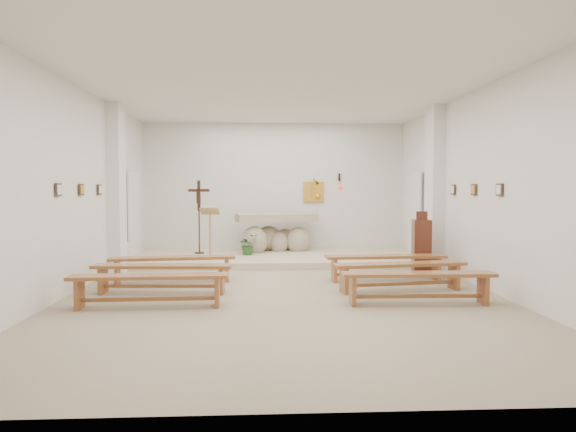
{
  "coord_description": "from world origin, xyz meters",
  "views": [
    {
      "loc": [
        -0.34,
        -8.86,
        1.73
      ],
      "look_at": [
        0.19,
        1.6,
        1.18
      ],
      "focal_mm": 32.0,
      "sensor_mm": 36.0,
      "label": 1
    }
  ],
  "objects": [
    {
      "name": "pilaster_right",
      "position": [
        3.37,
        2.0,
        1.75
      ],
      "size": [
        0.26,
        0.55,
        3.5
      ],
      "primitive_type": "cube",
      "color": "white",
      "rests_on": "ground"
    },
    {
      "name": "station_frame_left_rear",
      "position": [
        -3.47,
        1.2,
        1.72
      ],
      "size": [
        0.03,
        0.2,
        0.2
      ],
      "primitive_type": "cube",
      "color": "#3D2C1A",
      "rests_on": "wall_left"
    },
    {
      "name": "altar",
      "position": [
        -0.0,
        4.2,
        0.55
      ],
      "size": [
        2.14,
        1.18,
        1.05
      ],
      "rotation": [
        0.0,
        0.0,
        0.2
      ],
      "color": "#B7A98C",
      "rests_on": "sanctuary_platform"
    },
    {
      "name": "ceiling",
      "position": [
        0.0,
        0.0,
        3.49
      ],
      "size": [
        7.0,
        10.0,
        0.02
      ],
      "primitive_type": "cube",
      "color": "silver",
      "rests_on": "wall_back"
    },
    {
      "name": "donation_pedestal",
      "position": [
        2.87,
        1.29,
        0.57
      ],
      "size": [
        0.38,
        0.38,
        1.28
      ],
      "rotation": [
        0.0,
        0.0,
        -0.1
      ],
      "color": "#5B2D1A",
      "rests_on": "ground"
    },
    {
      "name": "station_frame_right_front",
      "position": [
        3.47,
        -0.8,
        1.72
      ],
      "size": [
        0.03,
        0.2,
        0.2
      ],
      "primitive_type": "cube",
      "color": "#3D2C1A",
      "rests_on": "wall_right"
    },
    {
      "name": "bench_right_third",
      "position": [
        1.99,
        -1.36,
        0.36
      ],
      "size": [
        2.29,
        0.41,
        0.48
      ],
      "rotation": [
        0.0,
        0.0,
        -0.02
      ],
      "color": "brown",
      "rests_on": "ground"
    },
    {
      "name": "radiator_left",
      "position": [
        -3.43,
        2.7,
        0.27
      ],
      "size": [
        0.1,
        0.85,
        0.52
      ],
      "primitive_type": "cube",
      "color": "silver",
      "rests_on": "ground"
    },
    {
      "name": "gold_wall_relief",
      "position": [
        1.05,
        4.96,
        1.65
      ],
      "size": [
        0.55,
        0.04,
        0.55
      ],
      "primitive_type": "cube",
      "color": "gold",
      "rests_on": "wall_back"
    },
    {
      "name": "station_frame_left_mid",
      "position": [
        -3.47,
        0.2,
        1.72
      ],
      "size": [
        0.03,
        0.2,
        0.2
      ],
      "primitive_type": "cube",
      "color": "#3D2C1A",
      "rests_on": "wall_left"
    },
    {
      "name": "station_frame_right_rear",
      "position": [
        3.47,
        1.2,
        1.72
      ],
      "size": [
        0.03,
        0.2,
        0.2
      ],
      "primitive_type": "cube",
      "color": "#3D2C1A",
      "rests_on": "wall_right"
    },
    {
      "name": "radiator_right",
      "position": [
        3.43,
        2.7,
        0.27
      ],
      "size": [
        0.1,
        0.85,
        0.52
      ],
      "primitive_type": "cube",
      "color": "silver",
      "rests_on": "ground"
    },
    {
      "name": "bench_right_front",
      "position": [
        1.99,
        0.65,
        0.36
      ],
      "size": [
        2.3,
        0.45,
        0.48
      ],
      "rotation": [
        0.0,
        0.0,
        0.04
      ],
      "color": "brown",
      "rests_on": "ground"
    },
    {
      "name": "bench_left_front",
      "position": [
        -1.99,
        0.65,
        0.36
      ],
      "size": [
        2.31,
        0.62,
        0.48
      ],
      "rotation": [
        0.0,
        0.0,
        0.12
      ],
      "color": "brown",
      "rests_on": "ground"
    },
    {
      "name": "bench_right_second",
      "position": [
        1.99,
        -0.36,
        0.36
      ],
      "size": [
        2.31,
        0.67,
        0.48
      ],
      "rotation": [
        0.0,
        0.0,
        0.13
      ],
      "color": "brown",
      "rests_on": "ground"
    },
    {
      "name": "pilaster_left",
      "position": [
        -3.37,
        2.0,
        1.75
      ],
      "size": [
        0.26,
        0.55,
        3.5
      ],
      "primitive_type": "cube",
      "color": "white",
      "rests_on": "ground"
    },
    {
      "name": "station_frame_right_mid",
      "position": [
        3.47,
        0.2,
        1.72
      ],
      "size": [
        0.03,
        0.2,
        0.2
      ],
      "primitive_type": "cube",
      "color": "#3D2C1A",
      "rests_on": "wall_right"
    },
    {
      "name": "station_frame_left_front",
      "position": [
        -3.47,
        -0.8,
        1.72
      ],
      "size": [
        0.03,
        0.2,
        0.2
      ],
      "primitive_type": "cube",
      "color": "#3D2C1A",
      "rests_on": "wall_left"
    },
    {
      "name": "bench_left_third",
      "position": [
        -1.99,
        -1.36,
        0.36
      ],
      "size": [
        2.29,
        0.43,
        0.48
      ],
      "rotation": [
        0.0,
        0.0,
        0.03
      ],
      "color": "brown",
      "rests_on": "ground"
    },
    {
      "name": "bench_left_second",
      "position": [
        -1.99,
        -0.36,
        0.36
      ],
      "size": [
        2.3,
        0.49,
        0.48
      ],
      "rotation": [
        0.0,
        0.0,
        -0.06
      ],
      "color": "brown",
      "rests_on": "ground"
    },
    {
      "name": "wall_right",
      "position": [
        3.49,
        0.0,
        1.75
      ],
      "size": [
        0.02,
        10.0,
        3.5
      ],
      "primitive_type": "cube",
      "color": "silver",
      "rests_on": "ground"
    },
    {
      "name": "potted_plant",
      "position": [
        -0.68,
        3.43,
        0.4
      ],
      "size": [
        0.59,
        0.57,
        0.5
      ],
      "primitive_type": "imported",
      "rotation": [
        0.0,
        0.0,
        0.59
      ],
      "color": "#265321",
      "rests_on": "sanctuary_platform"
    },
    {
      "name": "crucifix_stand",
      "position": [
        -1.88,
        3.75,
        1.18
      ],
      "size": [
        0.54,
        0.24,
        1.79
      ],
      "rotation": [
        0.0,
        0.0,
        -0.23
      ],
      "color": "#341E10",
      "rests_on": "sanctuary_platform"
    },
    {
      "name": "sanctuary_lamp",
      "position": [
        1.75,
        4.71,
        1.81
      ],
      "size": [
        0.11,
        0.36,
        0.44
      ],
      "color": "black",
      "rests_on": "wall_back"
    },
    {
      "name": "ground",
      "position": [
        0.0,
        0.0,
        0.0
      ],
      "size": [
        7.0,
        10.0,
        0.0
      ],
      "primitive_type": "cube",
      "color": "tan",
      "rests_on": "ground"
    },
    {
      "name": "wall_left",
      "position": [
        -3.49,
        0.0,
        1.75
      ],
      "size": [
        0.02,
        10.0,
        3.5
      ],
      "primitive_type": "cube",
      "color": "silver",
      "rests_on": "ground"
    },
    {
      "name": "lectern",
      "position": [
        -1.53,
        2.89,
        0.73
      ],
      "size": [
        0.44,
        0.38,
        1.19
      ],
      "rotation": [
        0.0,
        0.0,
        -0.05
      ],
      "color": "tan",
      "rests_on": "sanctuary_platform"
    },
    {
      "name": "sanctuary_platform",
      "position": [
        0.0,
        3.5,
        0.07
      ],
      "size": [
        6.98,
        3.0,
        0.15
      ],
      "primitive_type": "cube",
      "color": "beige",
      "rests_on": "ground"
    },
    {
      "name": "wall_back",
      "position": [
        0.0,
        4.99,
        1.75
      ],
      "size": [
        7.0,
        0.02,
        3.5
      ],
      "primitive_type": "cube",
      "color": "silver",
      "rests_on": "ground"
    }
  ]
}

